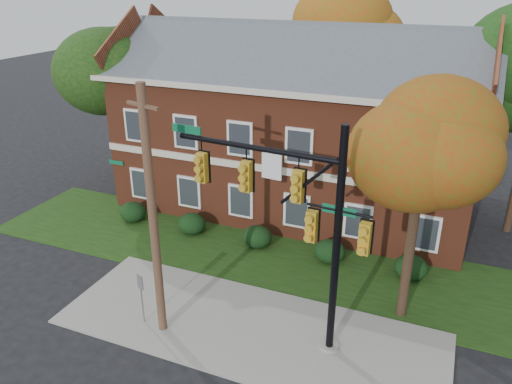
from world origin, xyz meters
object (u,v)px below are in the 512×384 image
at_px(hedge_center, 257,237).
at_px(traffic_signal, 295,211).
at_px(apartment_building, 296,117).
at_px(hedge_left, 192,224).
at_px(tree_near_right, 431,149).
at_px(tree_far_rear, 358,28).
at_px(hedge_far_left, 133,212).
at_px(utility_pole, 153,218).
at_px(sign_post, 141,291).
at_px(hedge_right, 330,251).
at_px(tree_left_rear, 125,75).
at_px(hedge_far_right, 411,267).

bearing_deg(hedge_center, traffic_signal, -56.99).
height_order(apartment_building, hedge_left, apartment_building).
xyz_separation_m(hedge_left, hedge_center, (3.50, 0.00, 0.00)).
xyz_separation_m(tree_near_right, tree_far_rear, (-5.88, 15.93, 2.17)).
height_order(hedge_far_left, utility_pole, utility_pole).
height_order(traffic_signal, sign_post, traffic_signal).
xyz_separation_m(hedge_right, sign_post, (-5.21, -6.83, 0.89)).
relative_size(apartment_building, hedge_center, 13.43).
xyz_separation_m(traffic_signal, sign_post, (-5.26, -1.36, -3.54)).
relative_size(hedge_left, tree_left_rear, 0.16).
xyz_separation_m(apartment_building, tree_far_rear, (1.34, 7.84, 3.86)).
distance_m(hedge_right, tree_near_right, 7.72).
bearing_deg(tree_left_rear, traffic_signal, -35.88).
bearing_deg(hedge_far_left, hedge_center, 0.00).
relative_size(apartment_building, tree_left_rear, 2.12).
bearing_deg(hedge_right, hedge_left, 180.00).
xyz_separation_m(tree_left_rear, traffic_signal, (13.28, -9.61, -1.73)).
distance_m(hedge_left, tree_left_rear, 9.69).
bearing_deg(traffic_signal, utility_pole, -156.79).
xyz_separation_m(apartment_building, hedge_left, (-3.50, -5.25, -4.46)).
bearing_deg(hedge_right, hedge_far_left, 180.00).
bearing_deg(sign_post, hedge_far_left, 147.57).
xyz_separation_m(hedge_right, utility_pole, (-4.36, -6.90, 4.02)).
distance_m(hedge_right, tree_far_rear, 15.66).
relative_size(apartment_building, hedge_far_left, 13.43).
bearing_deg(traffic_signal, hedge_center, 128.31).
bearing_deg(sign_post, tree_far_rear, 101.10).
distance_m(apartment_building, utility_pole, 12.19).
bearing_deg(utility_pole, sign_post, -167.97).
bearing_deg(hedge_far_left, traffic_signal, -27.40).
height_order(tree_far_rear, traffic_signal, tree_far_rear).
height_order(hedge_right, utility_pole, utility_pole).
bearing_deg(hedge_far_right, hedge_left, 180.00).
height_order(tree_near_right, tree_far_rear, tree_far_rear).
height_order(hedge_far_right, traffic_signal, traffic_signal).
distance_m(tree_near_right, tree_far_rear, 17.12).
xyz_separation_m(hedge_center, sign_post, (-1.71, -6.83, 0.89)).
bearing_deg(hedge_left, hedge_center, 0.00).
bearing_deg(traffic_signal, hedge_left, 147.51).
bearing_deg(tree_left_rear, tree_far_rear, 38.97).
distance_m(hedge_far_left, sign_post, 8.69).
xyz_separation_m(apartment_building, hedge_right, (3.50, -5.25, -4.46)).
distance_m(tree_near_right, utility_pole, 9.29).
relative_size(hedge_right, tree_left_rear, 0.16).
distance_m(hedge_center, utility_pole, 8.03).
height_order(hedge_far_right, tree_far_rear, tree_far_rear).
height_order(utility_pole, sign_post, utility_pole).
height_order(hedge_far_left, hedge_far_right, same).
distance_m(tree_near_right, sign_post, 11.11).
bearing_deg(hedge_center, hedge_far_left, 180.00).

